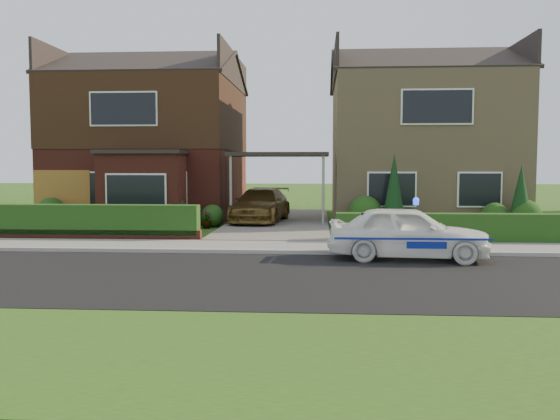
{
  "coord_description": "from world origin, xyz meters",
  "views": [
    {
      "loc": [
        1.59,
        -12.01,
        2.31
      ],
      "look_at": [
        0.53,
        3.5,
        1.11
      ],
      "focal_mm": 38.0,
      "sensor_mm": 36.0,
      "label": 1
    }
  ],
  "objects": [
    {
      "name": "shrub_right_far",
      "position": [
        8.8,
        9.2,
        0.54
      ],
      "size": [
        1.08,
        1.08,
        1.08
      ],
      "primitive_type": "sphere",
      "color": "#163812",
      "rests_on": "ground"
    },
    {
      "name": "dwarf_wall",
      "position": [
        -5.8,
        5.3,
        0.18
      ],
      "size": [
        7.7,
        0.25,
        0.36
      ],
      "primitive_type": "cube",
      "color": "maroon",
      "rests_on": "ground"
    },
    {
      "name": "police_car",
      "position": [
        3.72,
        2.4,
        0.66
      ],
      "size": [
        3.54,
        3.97,
        1.48
      ],
      "rotation": [
        0.0,
        0.0,
        1.48
      ],
      "color": "white",
      "rests_on": "ground"
    },
    {
      "name": "potted_plant_a",
      "position": [
        -7.93,
        8.73,
        0.39
      ],
      "size": [
        0.48,
        0.41,
        0.78
      ],
      "primitive_type": "imported",
      "rotation": [
        0.0,
        0.0,
        -0.37
      ],
      "color": "gray",
      "rests_on": "ground"
    },
    {
      "name": "conifer_a",
      "position": [
        4.2,
        9.2,
        1.3
      ],
      "size": [
        0.9,
        0.9,
        2.6
      ],
      "primitive_type": "cone",
      "color": "black",
      "rests_on": "ground"
    },
    {
      "name": "potted_plant_c",
      "position": [
        -2.5,
        9.0,
        0.33
      ],
      "size": [
        0.41,
        0.41,
        0.67
      ],
      "primitive_type": "imported",
      "rotation": [
        0.0,
        0.0,
        1.46
      ],
      "color": "gray",
      "rests_on": "ground"
    },
    {
      "name": "conifer_b",
      "position": [
        8.6,
        9.2,
        1.1
      ],
      "size": [
        0.9,
        0.9,
        2.2
      ],
      "primitive_type": "cone",
      "color": "black",
      "rests_on": "ground"
    },
    {
      "name": "shrub_right_mid",
      "position": [
        7.8,
        9.5,
        0.48
      ],
      "size": [
        0.96,
        0.96,
        0.96
      ],
      "primitive_type": "sphere",
      "color": "#163812",
      "rests_on": "ground"
    },
    {
      "name": "grass_verge",
      "position": [
        0.0,
        -5.0,
        0.0
      ],
      "size": [
        60.0,
        4.0,
        0.01
      ],
      "primitive_type": "cube",
      "color": "#1F4412",
      "rests_on": "ground"
    },
    {
      "name": "house_left",
      "position": [
        -5.78,
        13.9,
        3.81
      ],
      "size": [
        7.5,
        9.53,
        7.25
      ],
      "color": "maroon",
      "rests_on": "ground"
    },
    {
      "name": "driveway_car",
      "position": [
        -0.7,
        10.67,
        0.76
      ],
      "size": [
        2.26,
        4.56,
        1.27
      ],
      "primitive_type": "imported",
      "rotation": [
        0.0,
        0.0,
        -0.11
      ],
      "color": "brown",
      "rests_on": "driveway"
    },
    {
      "name": "ground",
      "position": [
        0.0,
        0.0,
        0.0
      ],
      "size": [
        120.0,
        120.0,
        0.0
      ],
      "primitive_type": "plane",
      "color": "#1F4412",
      "rests_on": "ground"
    },
    {
      "name": "house_right",
      "position": [
        5.8,
        13.99,
        3.66
      ],
      "size": [
        7.5,
        8.06,
        7.25
      ],
      "color": "tan",
      "rests_on": "ground"
    },
    {
      "name": "potted_plant_b",
      "position": [
        -2.94,
        7.17,
        0.4
      ],
      "size": [
        0.56,
        0.52,
        0.81
      ],
      "primitive_type": "imported",
      "rotation": [
        0.0,
        0.0,
        1.11
      ],
      "color": "gray",
      "rests_on": "ground"
    },
    {
      "name": "road",
      "position": [
        0.0,
        0.0,
        0.0
      ],
      "size": [
        60.0,
        6.0,
        0.02
      ],
      "primitive_type": "cube",
      "color": "black",
      "rests_on": "ground"
    },
    {
      "name": "garage_door",
      "position": [
        -8.25,
        9.96,
        1.05
      ],
      "size": [
        2.2,
        0.1,
        2.1
      ],
      "primitive_type": "cube",
      "color": "brown",
      "rests_on": "ground"
    },
    {
      "name": "carport_link",
      "position": [
        0.0,
        10.95,
        2.66
      ],
      "size": [
        3.8,
        3.0,
        2.77
      ],
      "color": "black",
      "rests_on": "ground"
    },
    {
      "name": "kerb",
      "position": [
        0.0,
        3.05,
        0.06
      ],
      "size": [
        60.0,
        0.16,
        0.12
      ],
      "primitive_type": "cube",
      "color": "#9E9993",
      "rests_on": "ground"
    },
    {
      "name": "sidewalk",
      "position": [
        0.0,
        4.1,
        0.05
      ],
      "size": [
        60.0,
        2.0,
        0.1
      ],
      "primitive_type": "cube",
      "color": "slate",
      "rests_on": "ground"
    },
    {
      "name": "shrub_right_near",
      "position": [
        3.2,
        9.4,
        0.6
      ],
      "size": [
        1.2,
        1.2,
        1.2
      ],
      "primitive_type": "sphere",
      "color": "#163812",
      "rests_on": "ground"
    },
    {
      "name": "driveway",
      "position": [
        0.0,
        11.0,
        0.06
      ],
      "size": [
        3.8,
        12.0,
        0.12
      ],
      "primitive_type": "cube",
      "color": "#666059",
      "rests_on": "ground"
    },
    {
      "name": "hedge_left",
      "position": [
        -5.8,
        5.45,
        0.0
      ],
      "size": [
        7.5,
        0.55,
        0.9
      ],
      "primitive_type": "cube",
      "color": "#163812",
      "rests_on": "ground"
    },
    {
      "name": "shrub_left_near",
      "position": [
        -2.4,
        9.6,
        0.42
      ],
      "size": [
        0.84,
        0.84,
        0.84
      ],
      "primitive_type": "sphere",
      "color": "#163812",
      "rests_on": "ground"
    },
    {
      "name": "shrub_left_far",
      "position": [
        -8.5,
        9.5,
        0.54
      ],
      "size": [
        1.08,
        1.08,
        1.08
      ],
      "primitive_type": "sphere",
      "color": "#163812",
      "rests_on": "ground"
    },
    {
      "name": "shrub_left_mid",
      "position": [
        -4.0,
        9.3,
        0.66
      ],
      "size": [
        1.32,
        1.32,
        1.32
      ],
      "primitive_type": "sphere",
      "color": "#163812",
      "rests_on": "ground"
    },
    {
      "name": "hedge_right",
      "position": [
        5.8,
        5.35,
        0.0
      ],
      "size": [
        7.5,
        0.55,
        0.8
      ],
      "primitive_type": "cube",
      "color": "#163812",
      "rests_on": "ground"
    }
  ]
}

